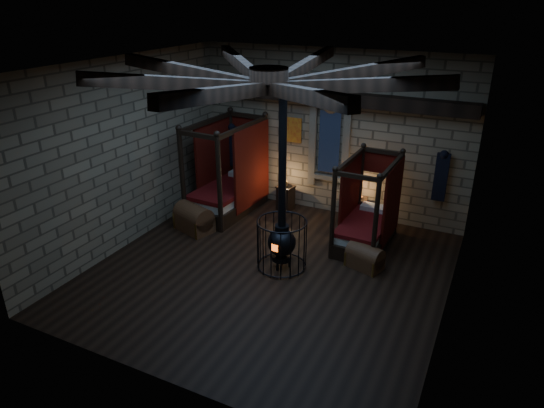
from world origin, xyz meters
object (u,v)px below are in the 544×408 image
at_px(trunk_left, 194,219).
at_px(stove, 282,240).
at_px(bed_left, 229,189).
at_px(bed_right, 366,224).
at_px(trunk_right, 365,257).

bearing_deg(trunk_left, stove, 4.39).
height_order(bed_left, stove, stove).
relative_size(bed_right, stove, 0.50).
distance_m(trunk_left, trunk_right, 4.26).
bearing_deg(trunk_left, bed_left, 101.62).
relative_size(trunk_right, stove, 0.21).
bearing_deg(bed_left, trunk_right, -14.94).
bearing_deg(stove, bed_left, 146.21).
distance_m(bed_right, stove, 2.23).
height_order(bed_left, bed_right, bed_left).
distance_m(bed_left, trunk_right, 4.33).
distance_m(bed_left, trunk_left, 1.47).
bearing_deg(bed_right, stove, -124.26).
xyz_separation_m(bed_right, trunk_left, (-3.97, -1.17, -0.20)).
bearing_deg(stove, bed_right, 59.83).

